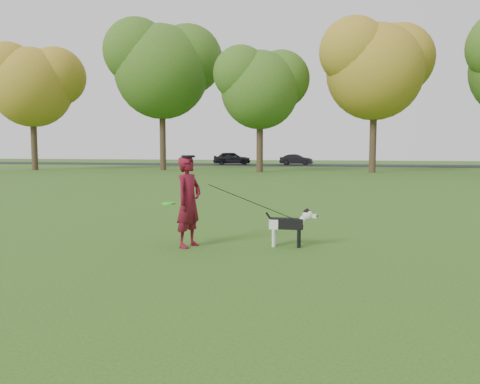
% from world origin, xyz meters
% --- Properties ---
extents(ground, '(120.00, 120.00, 0.00)m').
position_xyz_m(ground, '(0.00, 0.00, 0.00)').
color(ground, '#285116').
rests_on(ground, ground).
extents(road, '(120.00, 7.00, 0.02)m').
position_xyz_m(road, '(0.00, 40.00, 0.01)').
color(road, black).
rests_on(road, ground).
extents(man, '(0.55, 0.68, 1.60)m').
position_xyz_m(man, '(-1.10, -0.40, 0.80)').
color(man, '#520B1F').
rests_on(man, ground).
extents(dog, '(0.92, 0.18, 0.70)m').
position_xyz_m(dog, '(0.64, -0.05, 0.43)').
color(dog, black).
rests_on(dog, ground).
extents(car_left, '(4.24, 2.75, 1.34)m').
position_xyz_m(car_left, '(-9.29, 40.00, 0.69)').
color(car_left, black).
rests_on(car_left, road).
extents(car_mid, '(3.40, 1.39, 1.10)m').
position_xyz_m(car_mid, '(-2.52, 40.00, 0.57)').
color(car_mid, black).
rests_on(car_mid, road).
extents(man_held_items, '(2.35, 0.51, 1.14)m').
position_xyz_m(man_held_items, '(0.01, -0.25, 0.79)').
color(man_held_items, '#34F91F').
rests_on(man_held_items, ground).
extents(tree_row, '(51.74, 8.86, 12.01)m').
position_xyz_m(tree_row, '(-1.43, 26.07, 7.41)').
color(tree_row, '#38281C').
rests_on(tree_row, ground).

